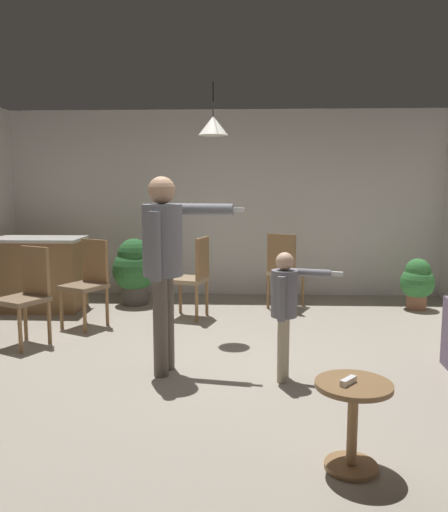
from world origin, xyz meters
The scene contains 14 objects.
ground centered at (0.00, 0.00, 0.00)m, with size 7.68×7.68×0.00m, color #9E9384.
wall_back centered at (0.00, 3.20, 1.35)m, with size 6.40×0.10×2.70m, color silver.
kitchen_counter centered at (-2.45, 2.09, 0.48)m, with size 1.26×0.66×0.95m.
side_table_by_couch centered at (0.92, -1.68, 0.33)m, with size 0.44×0.44×0.52m.
person_adult centered at (-0.39, -0.16, 1.06)m, with size 0.86×0.49×1.70m.
person_child centered at (0.63, -0.30, 0.67)m, with size 0.59×0.31×1.08m.
dining_chair_by_counter centered at (-0.33, 1.72, 0.55)m, with size 0.52×0.52×1.00m.
dining_chair_near_wall centered at (-1.51, 1.32, 0.55)m, with size 0.57×0.57×1.00m.
dining_chair_centre_back centered at (-1.92, 0.60, 0.55)m, with size 0.57×0.57×1.00m.
dining_chair_spare centered at (0.81, 2.29, 0.55)m, with size 0.55×0.55×1.00m.
potted_plant_corner centered at (2.56, 2.32, 0.37)m, with size 0.44×0.44×0.67m.
potted_plant_by_wall centered at (-1.22, 2.44, 0.50)m, with size 0.59×0.59×0.91m.
spare_remote_on_table centered at (0.88, -1.70, 0.54)m, with size 0.04×0.13×0.04m, color white.
ceiling_light_pendant centered at (-0.05, 1.13, 2.25)m, with size 0.32×0.32×0.55m.
Camera 1 is at (0.31, -4.54, 1.63)m, focal length 36.75 mm.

